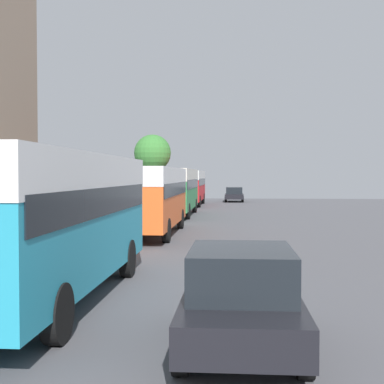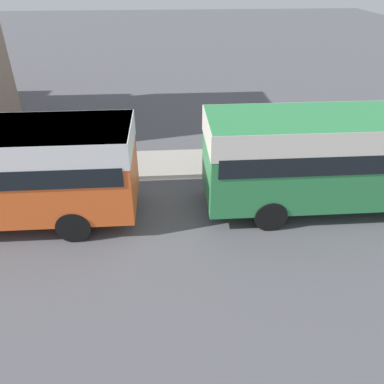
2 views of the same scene
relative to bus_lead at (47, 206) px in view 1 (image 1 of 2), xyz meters
name	(u,v)px [view 1 (image 1 of 2)]	position (x,y,z in m)	size (l,w,h in m)	color
bus_lead	(47,206)	(0.00, 0.00, 0.00)	(2.66, 9.32, 3.19)	teal
bus_following	(149,191)	(0.14, 13.04, -0.06)	(2.64, 9.33, 3.08)	#EA5B23
bus_third_in_line	(175,185)	(0.05, 24.73, -0.02)	(2.57, 9.73, 3.16)	#2D8447
bus_rear	(189,183)	(-0.03, 37.03, -0.03)	(2.52, 9.82, 3.14)	red
car_crossing	(234,194)	(4.10, 43.95, -1.28)	(1.94, 3.93, 1.51)	black
car_far_curb	(241,297)	(4.15, -2.84, -1.25)	(1.89, 3.91, 1.59)	black
street_tree	(153,153)	(-3.30, 36.80, 2.66)	(3.35, 3.35, 6.28)	brown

